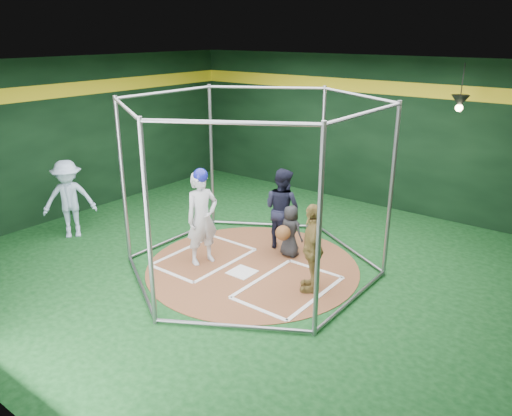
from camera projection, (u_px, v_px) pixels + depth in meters
The scene contains 12 objects.
room_shell at pixel (253, 173), 8.39m from camera, with size 10.10×9.10×3.53m.
clay_disc at pixel (253, 267), 8.97m from camera, with size 3.80×3.80×0.01m, color brown.
home_plate at pixel (242, 272), 8.74m from camera, with size 0.43×0.43×0.01m, color white.
batter_box_left at pixel (204, 257), 9.32m from camera, with size 1.17×1.77×0.01m.
batter_box_right at pixel (289, 287), 8.23m from camera, with size 1.17×1.77×0.01m.
batting_cage at pixel (252, 187), 8.47m from camera, with size 4.05×4.67×3.00m.
pendant_lamp_near at pixel (460, 101), 9.47m from camera, with size 0.34×0.34×0.90m.
batter_figure at pixel (202, 217), 8.86m from camera, with size 0.57×0.71×1.77m.
visitor_leopard at pixel (312, 248), 7.95m from camera, with size 0.87×0.36×1.48m, color tan.
catcher_figure at pixel (290, 231), 9.22m from camera, with size 0.49×0.56×0.99m.
umpire at pixel (282, 209), 9.52m from camera, with size 0.77×0.60×1.58m, color black.
bystander_blue at pixel (69, 199), 10.06m from camera, with size 1.04×0.60×1.61m, color #ABC4E2.
Camera 1 is at (4.98, -6.37, 4.02)m, focal length 35.00 mm.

